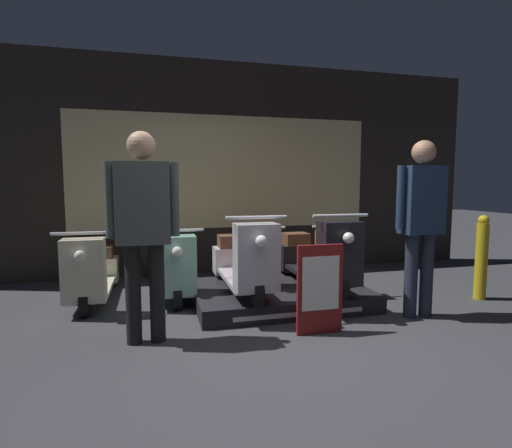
% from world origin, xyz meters
% --- Properties ---
extents(ground_plane, '(30.00, 30.00, 0.00)m').
position_xyz_m(ground_plane, '(0.00, 0.00, 0.00)').
color(ground_plane, '#38383D').
extents(shop_wall_back, '(8.28, 0.09, 3.20)m').
position_xyz_m(shop_wall_back, '(0.00, 3.05, 1.60)').
color(shop_wall_back, '#28231E').
rests_on(shop_wall_back, ground_plane).
extents(display_platform, '(1.94, 1.40, 0.18)m').
position_xyz_m(display_platform, '(0.31, 1.26, 0.09)').
color(display_platform, black).
rests_on(display_platform, ground_plane).
extents(scooter_display_left, '(0.59, 1.70, 0.89)m').
position_xyz_m(scooter_display_left, '(-0.13, 1.20, 0.52)').
color(scooter_display_left, black).
rests_on(scooter_display_left, display_platform).
extents(scooter_display_right, '(0.59, 1.70, 0.89)m').
position_xyz_m(scooter_display_right, '(0.75, 1.20, 0.52)').
color(scooter_display_right, black).
rests_on(scooter_display_right, display_platform).
extents(scooter_backrow_0, '(0.59, 1.70, 0.89)m').
position_xyz_m(scooter_backrow_0, '(-1.79, 1.89, 0.33)').
color(scooter_backrow_0, black).
rests_on(scooter_backrow_0, ground_plane).
extents(scooter_backrow_1, '(0.59, 1.70, 0.89)m').
position_xyz_m(scooter_backrow_1, '(-0.85, 1.89, 0.33)').
color(scooter_backrow_1, black).
rests_on(scooter_backrow_1, ground_plane).
extents(scooter_backrow_2, '(0.59, 1.70, 0.89)m').
position_xyz_m(scooter_backrow_2, '(0.09, 1.89, 0.33)').
color(scooter_backrow_2, black).
rests_on(scooter_backrow_2, ground_plane).
extents(scooter_backrow_3, '(0.59, 1.70, 0.89)m').
position_xyz_m(scooter_backrow_3, '(1.03, 1.89, 0.33)').
color(scooter_backrow_3, black).
rests_on(scooter_backrow_3, ground_plane).
extents(person_left_browsing, '(0.60, 0.25, 1.80)m').
position_xyz_m(person_left_browsing, '(-1.16, 0.43, 1.08)').
color(person_left_browsing, black).
rests_on(person_left_browsing, ground_plane).
extents(person_right_browsing, '(0.57, 0.23, 1.80)m').
position_xyz_m(person_right_browsing, '(1.55, 0.43, 1.07)').
color(person_right_browsing, '#232838').
rests_on(person_right_browsing, ground_plane).
extents(price_sign_board, '(0.43, 0.04, 0.82)m').
position_xyz_m(price_sign_board, '(0.37, 0.24, 0.42)').
color(price_sign_board, maroon).
rests_on(price_sign_board, ground_plane).
extents(street_bollard, '(0.14, 0.14, 1.01)m').
position_xyz_m(street_bollard, '(2.68, 0.80, 0.50)').
color(street_bollard, gold).
rests_on(street_bollard, ground_plane).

